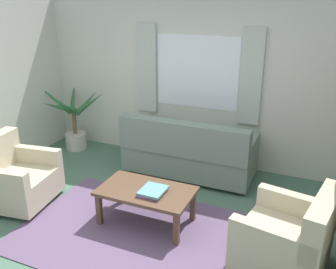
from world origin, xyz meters
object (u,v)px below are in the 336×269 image
at_px(armchair_right, 289,238).
at_px(armchair_left, 14,178).
at_px(potted_plant, 74,122).
at_px(couch, 188,153).
at_px(coffee_table, 146,194).
at_px(book_stack_on_table, 153,191).

bearing_deg(armchair_right, armchair_left, -77.84).
xyz_separation_m(armchair_left, potted_plant, (-0.40, 1.79, 0.15)).
xyz_separation_m(couch, armchair_left, (-1.78, -1.60, -0.01)).
height_order(armchair_left, armchair_right, same).
height_order(armchair_right, coffee_table, armchair_right).
xyz_separation_m(coffee_table, book_stack_on_table, (0.11, -0.04, 0.08)).
bearing_deg(couch, armchair_left, 41.99).
height_order(armchair_left, potted_plant, potted_plant).
xyz_separation_m(armchair_left, coffee_table, (1.77, 0.26, 0.03)).
height_order(armchair_right, potted_plant, potted_plant).
bearing_deg(armchair_right, potted_plant, -103.46).
bearing_deg(couch, book_stack_on_table, 93.79).
bearing_deg(armchair_right, couch, -122.42).
distance_m(armchair_right, coffee_table, 1.64).
relative_size(coffee_table, potted_plant, 0.84).
bearing_deg(book_stack_on_table, coffee_table, 159.05).
distance_m(armchair_left, coffee_table, 1.79).
bearing_deg(potted_plant, couch, -4.80).
bearing_deg(book_stack_on_table, armchair_left, -173.30).
relative_size(armchair_left, armchair_right, 0.97).
bearing_deg(potted_plant, armchair_left, -77.42).
height_order(armchair_right, book_stack_on_table, armchair_right).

